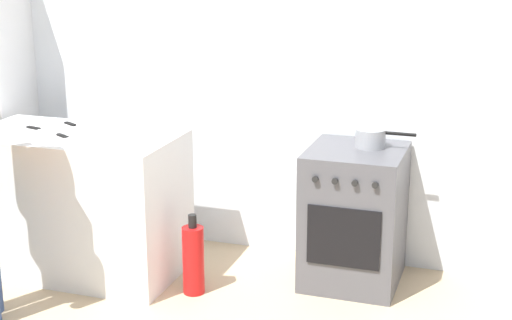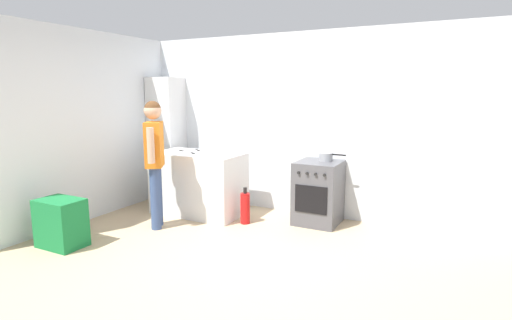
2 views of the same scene
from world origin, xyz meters
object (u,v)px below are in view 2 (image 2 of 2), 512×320
object	(u,v)px
fire_extinguisher	(245,208)
larder_cabinet	(167,139)
knife_chef	(196,154)
knife_utility	(196,150)
person	(154,153)
oven_left	(318,192)
knife_carving	(186,152)
pot	(326,157)
recycling_crate_upper	(60,211)
recycling_crate_lower	(62,235)

from	to	relation	value
fire_extinguisher	larder_cabinet	bearing A→B (deg)	161.95
knife_chef	knife_utility	distance (m)	0.44
knife_chef	person	xyz separation A→B (m)	(-0.19, -0.63, 0.09)
oven_left	knife_utility	distance (m)	1.96
knife_carving	fire_extinguisher	xyz separation A→B (m)	(1.04, -0.11, -0.69)
knife_utility	larder_cabinet	world-z (taller)	larder_cabinet
pot	recycling_crate_upper	world-z (taller)	pot
person	recycling_crate_lower	size ratio (longest dim) A/B	3.19
oven_left	fire_extinguisher	distance (m)	1.01
larder_cabinet	fire_extinguisher	bearing A→B (deg)	-18.05
oven_left	knife_chef	bearing A→B (deg)	-162.94
fire_extinguisher	pot	bearing A→B (deg)	30.35
larder_cabinet	oven_left	bearing A→B (deg)	-2.21
person	fire_extinguisher	bearing A→B (deg)	34.38
pot	recycling_crate_lower	distance (m)	3.39
knife_carving	oven_left	bearing A→B (deg)	10.90
fire_extinguisher	recycling_crate_lower	xyz separation A→B (m)	(-1.49, -1.69, -0.08)
knife_chef	recycling_crate_upper	bearing A→B (deg)	-113.34
knife_chef	larder_cabinet	bearing A→B (deg)	148.83
knife_carving	fire_extinguisher	distance (m)	1.25
knife_utility	recycling_crate_upper	size ratio (longest dim) A/B	0.45
fire_extinguisher	larder_cabinet	distance (m)	2.03
oven_left	recycling_crate_upper	xyz separation A→B (m)	(-2.36, -2.16, -0.01)
knife_utility	pot	bearing A→B (deg)	6.38
pot	recycling_crate_lower	bearing A→B (deg)	-137.40
fire_extinguisher	person	bearing A→B (deg)	-145.62
recycling_crate_lower	recycling_crate_upper	world-z (taller)	recycling_crate_upper
knife_carving	knife_chef	bearing A→B (deg)	-27.05
knife_carving	larder_cabinet	bearing A→B (deg)	147.41
knife_utility	recycling_crate_upper	xyz separation A→B (m)	(-0.47, -2.02, -0.48)
knife_chef	recycling_crate_upper	distance (m)	1.87
pot	oven_left	bearing A→B (deg)	-134.12
recycling_crate_lower	recycling_crate_upper	distance (m)	0.28
pot	recycling_crate_lower	xyz separation A→B (m)	(-2.43, -2.24, -0.77)
knife_chef	knife_utility	size ratio (longest dim) A/B	1.23
oven_left	recycling_crate_upper	size ratio (longest dim) A/B	1.63
pot	knife_utility	world-z (taller)	pot
knife_chef	knife_carving	world-z (taller)	same
pot	knife_utility	distance (m)	1.98
knife_chef	oven_left	bearing A→B (deg)	17.06
recycling_crate_lower	larder_cabinet	distance (m)	2.44
larder_cabinet	knife_chef	bearing A→B (deg)	-31.17
pot	recycling_crate_upper	xyz separation A→B (m)	(-2.43, -2.24, -0.49)
pot	recycling_crate_upper	bearing A→B (deg)	-137.40
knife_carving	person	bearing A→B (deg)	-84.17
knife_chef	larder_cabinet	size ratio (longest dim) A/B	0.14
oven_left	recycling_crate_lower	world-z (taller)	oven_left
knife_chef	person	size ratio (longest dim) A/B	0.17
knife_utility	oven_left	bearing A→B (deg)	4.44
knife_carving	knife_utility	distance (m)	0.22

